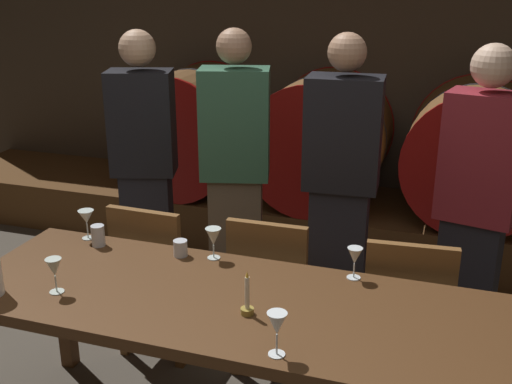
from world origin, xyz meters
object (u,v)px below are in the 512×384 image
dining_table (233,316)px  cup_left (98,236)px  wine_barrel_center (322,139)px  wine_barrel_right (476,152)px  guest_center_left (235,180)px  candle_center (247,303)px  wine_glass_center (213,238)px  wine_glass_far_right (355,257)px  cup_right (180,248)px  wine_glass_far_left (86,218)px  guest_far_right (476,206)px  guest_far_left (145,167)px  wine_barrel_left (193,129)px  chair_right (407,311)px  wine_glass_left (54,269)px  wine_glass_right (277,325)px  guest_center_right (340,197)px  chair_center (272,287)px  chair_left (157,272)px

dining_table → cup_left: 0.85m
wine_barrel_center → wine_barrel_right: same height
guest_center_left → candle_center: (0.48, -1.18, -0.07)m
wine_glass_center → wine_glass_far_right: size_ratio=1.05×
cup_right → wine_glass_far_left: bearing=175.9°
guest_far_right → wine_barrel_center: bearing=-34.8°
wine_barrel_right → cup_left: bearing=-130.5°
dining_table → guest_far_left: (-1.01, 1.18, 0.19)m
wine_barrel_left → wine_barrel_center: size_ratio=1.00×
candle_center → wine_glass_far_right: 0.54m
chair_right → guest_far_left: 1.80m
guest_far_left → wine_glass_left: size_ratio=11.22×
wine_glass_right → cup_right: wine_glass_right is taller
guest_far_left → candle_center: bearing=113.6°
guest_center_right → wine_glass_right: guest_center_right is taller
chair_center → guest_far_left: 1.19m
wine_barrel_right → wine_glass_far_right: (-0.49, -1.96, 0.02)m
wine_barrel_right → candle_center: (-0.83, -2.38, -0.03)m
wine_barrel_right → chair_left: wine_barrel_right is taller
cup_right → guest_center_right: bearing=48.2°
wine_barrel_left → guest_far_right: 2.40m
wine_barrel_right → wine_glass_far_left: 2.66m
guest_far_left → wine_glass_left: 1.39m
wine_barrel_left → wine_glass_center: (0.97, -1.96, 0.03)m
wine_barrel_center → chair_center: bearing=-85.7°
wine_barrel_right → guest_center_left: size_ratio=0.55×
wine_barrel_left → guest_far_right: guest_far_right is taller
wine_barrel_right → wine_glass_far_right: size_ratio=6.69×
candle_center → wine_glass_far_right: size_ratio=1.28×
chair_right → wine_glass_far_right: wine_glass_far_right is taller
chair_center → wine_glass_far_left: wine_glass_far_left is taller
wine_barrel_right → wine_glass_center: 2.27m
candle_center → wine_barrel_center: bearing=95.8°
chair_left → guest_center_right: (0.90, 0.38, 0.40)m
chair_center → cup_right: size_ratio=11.52×
guest_center_left → wine_glass_far_left: guest_center_left is taller
wine_barrel_left → wine_glass_right: (1.46, -2.60, 0.04)m
chair_left → wine_glass_far_right: wine_glass_far_right is taller
wine_glass_far_left → cup_right: bearing=-4.1°
chair_right → guest_far_left: bearing=-23.7°
wine_barrel_right → cup_right: (-1.29, -1.99, -0.04)m
chair_right → wine_glass_center: wine_glass_center is taller
wine_barrel_right → wine_glass_left: bearing=-123.5°
wine_barrel_center → guest_center_right: 1.36m
wine_barrel_center → cup_left: 2.11m
guest_center_right → wine_glass_center: bearing=51.8°
cup_right → wine_barrel_center: bearing=83.7°
guest_far_left → cup_right: guest_far_left is taller
wine_barrel_center → wine_glass_right: size_ratio=5.76×
guest_far_right → guest_center_left: bearing=14.4°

